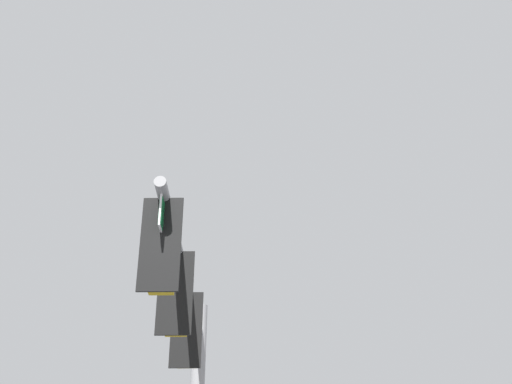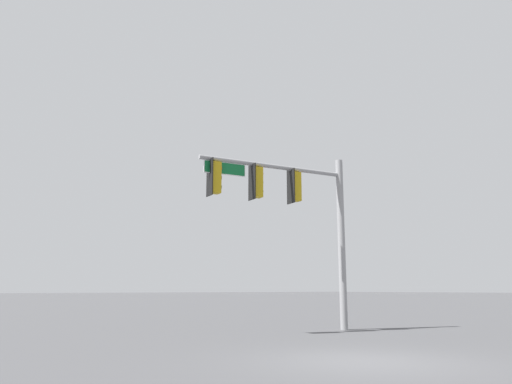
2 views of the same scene
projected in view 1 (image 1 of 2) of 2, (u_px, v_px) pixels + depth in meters
The scene contains 1 object.
signal_pole_near at pixel (185, 379), 11.59m from camera, with size 6.02×1.18×6.52m.
Camera 1 is at (7.95, -6.77, 1.35)m, focal length 50.00 mm.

